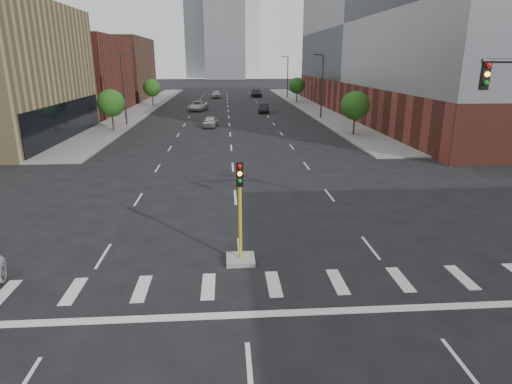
{
  "coord_description": "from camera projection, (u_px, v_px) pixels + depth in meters",
  "views": [
    {
      "loc": [
        -0.52,
        -7.55,
        8.21
      ],
      "look_at": [
        0.8,
        10.93,
        2.5
      ],
      "focal_mm": 30.0,
      "sensor_mm": 36.0,
      "label": 1
    }
  ],
  "objects": [
    {
      "name": "sidewalk_right_far",
      "position": [
        307.0,
        105.0,
        81.19
      ],
      "size": [
        5.0,
        92.0,
        0.15
      ],
      "primitive_type": "cube",
      "color": "gray",
      "rests_on": "ground"
    },
    {
      "name": "car_distant",
      "position": [
        216.0,
        94.0,
        97.62
      ],
      "size": [
        2.09,
        5.02,
        1.7
      ],
      "primitive_type": "imported",
      "rotation": [
        0.0,
        0.0,
        0.02
      ],
      "color": "#AAA9AE",
      "rests_on": "ground"
    },
    {
      "name": "building_left_far_b",
      "position": [
        101.0,
        69.0,
        93.56
      ],
      "size": [
        20.0,
        24.0,
        13.0
      ],
      "primitive_type": "cube",
      "color": "brown",
      "rests_on": "ground"
    },
    {
      "name": "streetlight_right_a",
      "position": [
        321.0,
        84.0,
        61.52
      ],
      "size": [
        1.6,
        0.22,
        9.07
      ],
      "color": "#2D2D30",
      "rests_on": "ground"
    },
    {
      "name": "tower_mid",
      "position": [
        225.0,
        29.0,
        193.82
      ],
      "size": [
        18.0,
        18.0,
        44.0
      ],
      "primitive_type": "cube",
      "color": "slate",
      "rests_on": "ground"
    },
    {
      "name": "car_deep_right",
      "position": [
        256.0,
        93.0,
        101.0
      ],
      "size": [
        2.56,
        5.99,
        1.72
      ],
      "primitive_type": "imported",
      "rotation": [
        0.0,
        0.0,
        -0.02
      ],
      "color": "black",
      "rests_on": "ground"
    },
    {
      "name": "tree_left_near",
      "position": [
        111.0,
        103.0,
        50.59
      ],
      "size": [
        3.2,
        3.2,
        4.85
      ],
      "color": "#382619",
      "rests_on": "ground"
    },
    {
      "name": "building_left_far_a",
      "position": [
        57.0,
        75.0,
        68.92
      ],
      "size": [
        20.0,
        22.0,
        12.0
      ],
      "primitive_type": "cube",
      "color": "brown",
      "rests_on": "ground"
    },
    {
      "name": "car_near_left",
      "position": [
        210.0,
        122.0,
        54.91
      ],
      "size": [
        2.07,
        4.19,
        1.37
      ],
      "primitive_type": "imported",
      "rotation": [
        0.0,
        0.0,
        -0.12
      ],
      "color": "#ACACB1",
      "rests_on": "ground"
    },
    {
      "name": "car_mid_right",
      "position": [
        264.0,
        108.0,
        70.25
      ],
      "size": [
        2.14,
        4.7,
        1.49
      ],
      "primitive_type": "imported",
      "rotation": [
        0.0,
        0.0,
        -0.13
      ],
      "color": "black",
      "rests_on": "ground"
    },
    {
      "name": "median_traffic_signal",
      "position": [
        240.0,
        241.0,
        17.91
      ],
      "size": [
        1.2,
        1.2,
        4.4
      ],
      "color": "#999993",
      "rests_on": "ground"
    },
    {
      "name": "tower_left",
      "position": [
        208.0,
        3.0,
        208.51
      ],
      "size": [
        22.0,
        22.0,
        70.0
      ],
      "primitive_type": "cube",
      "color": "#B2B7BC",
      "rests_on": "ground"
    },
    {
      "name": "sidewalk_left_far",
      "position": [
        147.0,
        106.0,
        79.14
      ],
      "size": [
        5.0,
        92.0,
        0.15
      ],
      "primitive_type": "cube",
      "color": "gray",
      "rests_on": "ground"
    },
    {
      "name": "tree_left_far",
      "position": [
        152.0,
        88.0,
        79.19
      ],
      "size": [
        3.2,
        3.2,
        4.85
      ],
      "color": "#382619",
      "rests_on": "ground"
    },
    {
      "name": "streetlight_left",
      "position": [
        124.0,
        87.0,
        54.92
      ],
      "size": [
        1.6,
        0.22,
        9.07
      ],
      "color": "#2D2D30",
      "rests_on": "ground"
    },
    {
      "name": "tree_right_far",
      "position": [
        297.0,
        86.0,
        85.86
      ],
      "size": [
        3.2,
        3.2,
        4.85
      ],
      "color": "#382619",
      "rests_on": "ground"
    },
    {
      "name": "tower_right",
      "position": [
        241.0,
        3.0,
        246.4
      ],
      "size": [
        20.0,
        20.0,
        80.0
      ],
      "primitive_type": "cube",
      "color": "#B2B7BC",
      "rests_on": "ground"
    },
    {
      "name": "streetlight_right_b",
      "position": [
        287.0,
        76.0,
        94.88
      ],
      "size": [
        1.6,
        0.22,
        9.07
      ],
      "color": "#2D2D30",
      "rests_on": "ground"
    },
    {
      "name": "car_far_left",
      "position": [
        198.0,
        106.0,
        73.09
      ],
      "size": [
        3.4,
        5.99,
        1.58
      ],
      "primitive_type": "imported",
      "rotation": [
        0.0,
        0.0,
        -0.14
      ],
      "color": "silver",
      "rests_on": "ground"
    },
    {
      "name": "tree_right_near",
      "position": [
        355.0,
        106.0,
        47.73
      ],
      "size": [
        3.2,
        3.2,
        4.85
      ],
      "color": "#382619",
      "rests_on": "ground"
    },
    {
      "name": "building_right_main",
      "position": [
        419.0,
        42.0,
        65.62
      ],
      "size": [
        24.0,
        70.0,
        22.0
      ],
      "color": "brown",
      "rests_on": "ground"
    }
  ]
}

